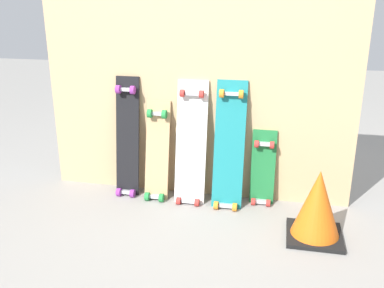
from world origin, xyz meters
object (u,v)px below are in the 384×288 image
Objects in this scene: skateboard_white at (191,148)px; traffic_cone at (317,205)px; skateboard_teal at (229,150)px; skateboard_green at (263,172)px; skateboard_black at (127,142)px; skateboard_natural at (157,155)px.

traffic_cone is (0.83, -0.35, -0.17)m from skateboard_white.
traffic_cone is at bearing -30.91° from skateboard_teal.
skateboard_white is at bearing -174.32° from skateboard_green.
skateboard_black is 1.21× the size of skateboard_natural.
skateboard_natural is at bearing 179.76° from skateboard_white.
skateboard_natural is 1.75× the size of traffic_cone.
skateboard_natural is 0.51m from skateboard_teal.
skateboard_green is (0.49, 0.05, -0.16)m from skateboard_white.
skateboard_black is at bearing -178.20° from skateboard_green.
skateboard_black is 0.99× the size of skateboard_teal.
skateboard_white is 0.92m from traffic_cone.
skateboard_natural is 0.74m from skateboard_green.
skateboard_teal reaches higher than skateboard_black.
skateboard_white is (0.24, -0.00, 0.07)m from skateboard_natural.
skateboard_black is 0.97m from skateboard_green.
skateboard_green is at bearing 130.34° from traffic_cone.
skateboard_teal is at bearing 149.09° from traffic_cone.
skateboard_teal reaches higher than skateboard_natural.
skateboard_green is (0.23, 0.06, -0.17)m from skateboard_teal.
skateboard_teal is 2.14× the size of traffic_cone.
skateboard_green is 1.37× the size of traffic_cone.
skateboard_natural is at bearing -176.27° from skateboard_green.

